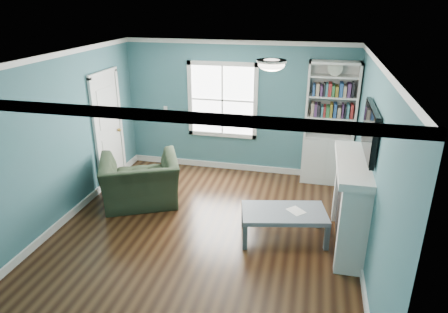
# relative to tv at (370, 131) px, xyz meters

# --- Properties ---
(floor) EXTENTS (5.00, 5.00, 0.00)m
(floor) POSITION_rel_tv_xyz_m (-2.20, -0.20, -1.72)
(floor) COLOR black
(floor) RESTS_ON ground
(room_walls) EXTENTS (5.00, 5.00, 5.00)m
(room_walls) POSITION_rel_tv_xyz_m (-2.20, -0.20, -0.14)
(room_walls) COLOR #43727F
(room_walls) RESTS_ON ground
(trim) EXTENTS (4.50, 5.00, 2.60)m
(trim) POSITION_rel_tv_xyz_m (-2.20, -0.20, -0.49)
(trim) COLOR white
(trim) RESTS_ON ground
(window) EXTENTS (1.40, 0.06, 1.50)m
(window) POSITION_rel_tv_xyz_m (-2.50, 2.29, -0.27)
(window) COLOR white
(window) RESTS_ON room_walls
(bookshelf) EXTENTS (0.90, 0.35, 2.31)m
(bookshelf) POSITION_rel_tv_xyz_m (-0.43, 2.10, -0.80)
(bookshelf) COLOR silver
(bookshelf) RESTS_ON ground
(fireplace) EXTENTS (0.44, 1.58, 1.30)m
(fireplace) POSITION_rel_tv_xyz_m (-0.12, 0.00, -1.09)
(fireplace) COLOR black
(fireplace) RESTS_ON ground
(tv) EXTENTS (0.06, 1.10, 0.65)m
(tv) POSITION_rel_tv_xyz_m (0.00, 0.00, 0.00)
(tv) COLOR black
(tv) RESTS_ON fireplace
(door) EXTENTS (0.12, 0.98, 2.17)m
(door) POSITION_rel_tv_xyz_m (-4.42, 1.20, -0.65)
(door) COLOR silver
(door) RESTS_ON ground
(ceiling_fixture) EXTENTS (0.38, 0.38, 0.15)m
(ceiling_fixture) POSITION_rel_tv_xyz_m (-1.30, -0.10, 0.82)
(ceiling_fixture) COLOR white
(ceiling_fixture) RESTS_ON room_walls
(light_switch) EXTENTS (0.08, 0.01, 0.12)m
(light_switch) POSITION_rel_tv_xyz_m (-3.70, 2.28, -0.52)
(light_switch) COLOR white
(light_switch) RESTS_ON room_walls
(recliner) EXTENTS (1.49, 1.28, 1.10)m
(recliner) POSITION_rel_tv_xyz_m (-3.52, 0.48, -1.17)
(recliner) COLOR #212D1C
(recliner) RESTS_ON ground
(coffee_table) EXTENTS (1.33, 0.91, 0.44)m
(coffee_table) POSITION_rel_tv_xyz_m (-1.03, -0.05, -1.34)
(coffee_table) COLOR #495257
(coffee_table) RESTS_ON ground
(paper_sheet) EXTENTS (0.31, 0.31, 0.00)m
(paper_sheet) POSITION_rel_tv_xyz_m (-0.86, -0.00, -1.28)
(paper_sheet) COLOR white
(paper_sheet) RESTS_ON coffee_table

